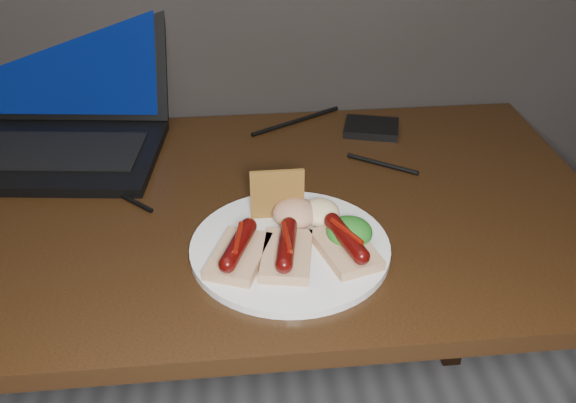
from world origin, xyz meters
The scene contains 12 objects.
desk centered at (0.00, 1.38, 0.66)m, with size 1.40×0.70×0.75m.
laptop centered at (-0.26, 1.63, 0.80)m, with size 0.45×0.40×0.25m.
hard_drive centered at (0.36, 1.62, 0.76)m, with size 0.11×0.08×0.02m, color black.
desk_cables centered at (-0.01, 1.52, 0.75)m, with size 0.88×0.38×0.01m.
plate centered at (0.16, 1.24, 0.76)m, with size 0.30×0.30×0.01m, color white.
bread_sausage_left centered at (0.08, 1.21, 0.78)m, with size 0.11×0.13×0.04m.
bread_sausage_center centered at (0.15, 1.20, 0.78)m, with size 0.09×0.13×0.04m.
bread_sausage_right centered at (0.23, 1.21, 0.78)m, with size 0.10×0.13×0.04m.
crispbread centered at (0.14, 1.32, 0.80)m, with size 0.09×0.01×0.09m, color #A16D2C.
salad_greens centered at (0.25, 1.24, 0.78)m, with size 0.07×0.07×0.04m, color #115717.
salsa_mound centered at (0.17, 1.30, 0.78)m, with size 0.07×0.07×0.04m, color maroon.
coleslaw_mound centered at (0.21, 1.30, 0.78)m, with size 0.06×0.06×0.04m, color white.
Camera 1 is at (0.07, 0.47, 1.34)m, focal length 40.00 mm.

